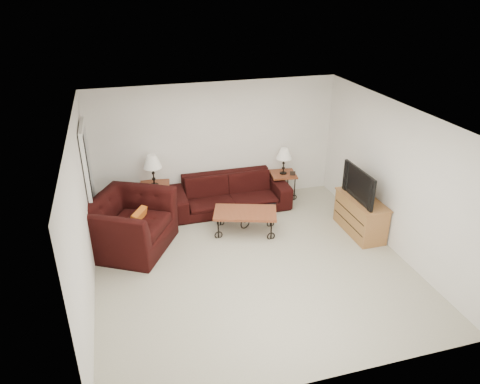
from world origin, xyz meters
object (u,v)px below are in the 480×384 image
coffee_table (245,222)px  armchair (129,224)px  lamp_left (153,171)px  tv_stand (360,216)px  side_table_left (156,200)px  side_table_right (283,186)px  lamp_right (284,161)px  sofa (230,193)px  television (364,184)px  backpack (269,203)px

coffee_table → armchair: bearing=178.9°
lamp_left → armchair: 1.35m
tv_stand → lamp_left: bearing=153.8°
side_table_left → side_table_right: size_ratio=1.11×
lamp_left → coffee_table: bearing=-38.0°
side_table_left → lamp_left: 0.63m
lamp_left → lamp_right: lamp_left is taller
sofa → lamp_left: (-1.48, 0.18, 0.59)m
tv_stand → side_table_left: bearing=153.8°
lamp_left → coffee_table: (1.51, -1.18, -0.72)m
lamp_left → lamp_right: size_ratio=1.11×
side_table_right → coffee_table: (-1.18, -1.18, -0.07)m
side_table_left → television: 3.99m
lamp_left → tv_stand: lamp_left is taller
side_table_left → television: (3.52, -1.75, 0.67)m
backpack → sofa: bearing=176.6°
armchair → tv_stand: size_ratio=1.26×
side_table_right → television: television is taller
lamp_right → armchair: size_ratio=0.39×
coffee_table → lamp_right: bearing=44.9°
side_table_right → lamp_right: lamp_right is taller
side_table_right → lamp_left: (-2.69, 0.00, 0.66)m
television → side_table_right: bearing=-154.4°
sofa → lamp_left: 1.60m
television → armchair: bearing=-98.5°
tv_stand → side_table_right: bearing=116.2°
sofa → side_table_right: sofa is taller
tv_stand → television: bearing=180.0°
coffee_table → lamp_left: bearing=142.0°
lamp_left → backpack: size_ratio=1.52×
side_table_left → side_table_right: bearing=0.0°
backpack → television: bearing=-17.1°
lamp_left → television: television is taller
side_table_left → coffee_table: size_ratio=0.55×
tv_stand → backpack: (-1.36, 1.19, -0.14)m
lamp_left → television: 3.93m
side_table_left → coffee_table: side_table_left is taller
lamp_left → television: size_ratio=0.61×
side_table_right → sofa: bearing=-171.5°
sofa → armchair: bearing=-154.9°
side_table_left → lamp_right: (2.69, 0.00, 0.53)m
side_table_right → coffee_table: 1.67m
side_table_left → television: television is taller
coffee_table → armchair: (-2.07, 0.04, 0.25)m
side_table_left → armchair: bearing=-116.2°
coffee_table → side_table_right: bearing=44.9°
side_table_right → television: bearing=-64.4°
lamp_right → tv_stand: lamp_right is taller
armchair → coffee_table: bearing=-61.6°
lamp_right → coffee_table: bearing=-135.1°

